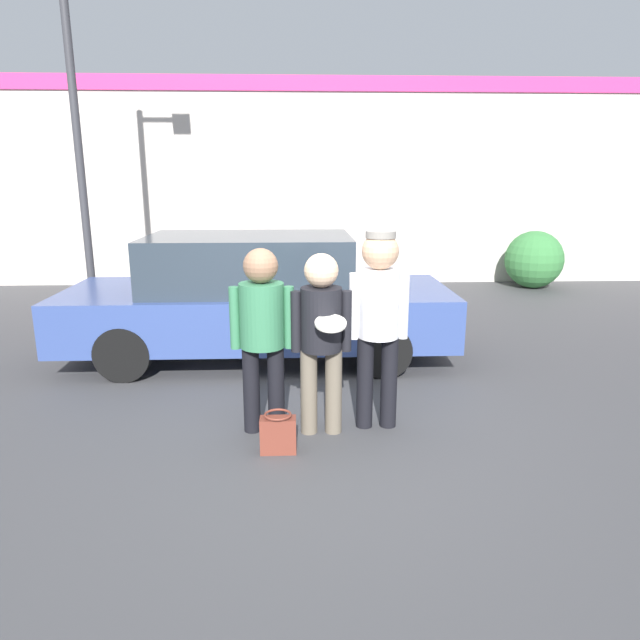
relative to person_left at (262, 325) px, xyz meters
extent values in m
plane|color=#3F3F42|center=(0.43, -0.11, -1.00)|extent=(56.00, 56.00, 0.00)
cube|color=beige|center=(0.43, 7.38, 1.09)|extent=(24.00, 0.18, 4.18)
cube|color=#E0337A|center=(0.43, 7.27, 3.03)|extent=(24.00, 0.04, 0.30)
cylinder|color=black|center=(-0.11, 0.00, -0.60)|extent=(0.15, 0.15, 0.80)
cylinder|color=black|center=(0.11, 0.00, -0.60)|extent=(0.15, 0.15, 0.80)
cylinder|color=#33724C|center=(0.00, 0.00, 0.08)|extent=(0.39, 0.39, 0.56)
cylinder|color=#33724C|center=(-0.23, 0.00, 0.06)|extent=(0.09, 0.09, 0.55)
cylinder|color=#33724C|center=(0.23, 0.00, 0.06)|extent=(0.09, 0.09, 0.55)
sphere|color=#8C664C|center=(0.00, 0.00, 0.52)|extent=(0.30, 0.30, 0.30)
cylinder|color=#665B4C|center=(0.40, -0.05, -0.61)|extent=(0.15, 0.15, 0.78)
cylinder|color=#665B4C|center=(0.62, -0.05, -0.61)|extent=(0.15, 0.15, 0.78)
cylinder|color=black|center=(0.51, -0.05, 0.06)|extent=(0.36, 0.36, 0.55)
cylinder|color=black|center=(0.29, -0.05, 0.04)|extent=(0.09, 0.09, 0.54)
cylinder|color=black|center=(0.73, -0.05, 0.04)|extent=(0.09, 0.09, 0.54)
sphere|color=#DBB28E|center=(0.51, -0.05, 0.48)|extent=(0.29, 0.29, 0.29)
cylinder|color=silver|center=(0.58, -0.31, 0.09)|extent=(0.26, 0.26, 0.10)
cylinder|color=black|center=(0.92, 0.05, -0.57)|extent=(0.15, 0.15, 0.86)
cylinder|color=black|center=(1.14, 0.05, -0.57)|extent=(0.15, 0.15, 0.86)
cylinder|color=silver|center=(1.03, 0.05, 0.16)|extent=(0.36, 0.36, 0.61)
cylinder|color=silver|center=(0.81, 0.05, 0.14)|extent=(0.09, 0.09, 0.59)
cylinder|color=silver|center=(1.24, 0.05, 0.14)|extent=(0.09, 0.09, 0.59)
sphere|color=tan|center=(1.03, 0.05, 0.63)|extent=(0.32, 0.32, 0.32)
cylinder|color=gray|center=(1.03, 0.05, 0.77)|extent=(0.26, 0.26, 0.06)
cube|color=#334784|center=(-0.18, 2.20, -0.42)|extent=(4.75, 1.81, 0.62)
cube|color=#28333D|center=(-0.27, 2.20, 0.22)|extent=(2.47, 1.56, 0.66)
cylinder|color=black|center=(1.29, 3.00, -0.68)|extent=(0.63, 0.22, 0.63)
cylinder|color=black|center=(1.29, 1.39, -0.68)|extent=(0.63, 0.22, 0.63)
cylinder|color=black|center=(-1.65, 3.00, -0.68)|extent=(0.63, 0.22, 0.63)
cylinder|color=black|center=(-1.65, 1.39, -0.68)|extent=(0.63, 0.22, 0.63)
cylinder|color=#38383D|center=(-2.88, 4.08, 1.83)|extent=(0.12, 0.12, 5.65)
sphere|color=#387A3D|center=(5.18, 6.61, -0.41)|extent=(1.17, 1.17, 1.17)
cube|color=brown|center=(0.14, -0.43, -0.84)|extent=(0.30, 0.14, 0.31)
torus|color=brown|center=(0.14, -0.43, -0.66)|extent=(0.23, 0.23, 0.02)
camera|label=1|loc=(0.30, -4.80, 1.26)|focal=32.00mm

